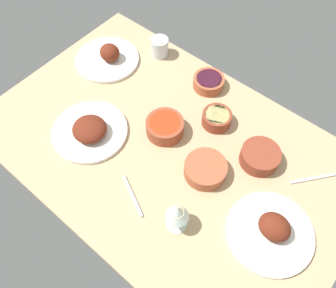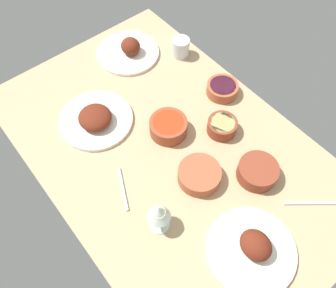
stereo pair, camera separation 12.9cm
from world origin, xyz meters
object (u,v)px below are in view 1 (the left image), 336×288
wine_glass (177,213)px  fork_loose (315,178)px  bowl_potatoes (217,118)px  spoon_loose (133,196)px  plate_far_side (271,231)px  plate_center_main (90,130)px  water_tumbler (160,47)px  bowl_soup (205,169)px  plate_near_viewer (108,57)px  bowl_sauce (165,127)px  bowl_onions (209,82)px  bowl_pasta (260,156)px

wine_glass → fork_loose: wine_glass is taller
bowl_potatoes → wine_glass: 45.11cm
spoon_loose → plate_far_side: bearing=-131.1°
plate_center_main → fork_loose: size_ratio=1.55×
plate_far_side → water_tumbler: plate_far_side is taller
bowl_soup → wine_glass: wine_glass is taller
plate_far_side → bowl_potatoes: 46.87cm
plate_far_side → spoon_loose: bearing=23.7°
plate_center_main → water_tumbler: (7.79, -50.56, 1.82)cm
plate_near_viewer → fork_loose: size_ratio=1.50×
plate_far_side → fork_loose: 27.72cm
plate_center_main → wine_glass: size_ratio=2.08×
spoon_loose → bowl_soup: bearing=-95.5°
plate_far_side → water_tumbler: 91.07cm
bowl_sauce → water_tumbler: water_tumbler is taller
bowl_sauce → spoon_loose: bowl_sauce is taller
bowl_onions → wine_glass: bearing=116.5°
plate_center_main → bowl_sauce: bearing=-138.3°
water_tumbler → spoon_loose: 70.72cm
bowl_potatoes → bowl_soup: size_ratio=0.75×
plate_far_side → bowl_pasta: (17.42, -20.95, 0.93)cm
plate_near_viewer → plate_far_side: plate_near_viewer is taller
plate_far_side → bowl_sauce: size_ratio=1.96×
wine_glass → spoon_loose: bearing=6.2°
plate_near_viewer → bowl_soup: 69.38cm
bowl_soup → bowl_sauce: bearing=-11.8°
bowl_onions → bowl_sauce: 29.90cm
plate_far_side → water_tumbler: (81.65, -40.29, 1.89)cm
water_tumbler → fork_loose: 84.84cm
fork_loose → water_tumbler: bearing=-59.5°
bowl_soup → bowl_onions: bearing=-55.6°
plate_near_viewer → bowl_potatoes: size_ratio=2.47×
water_tumbler → fork_loose: water_tumbler is taller
plate_near_viewer → wine_glass: wine_glass is taller
bowl_pasta → bowl_sauce: size_ratio=0.98×
fork_loose → plate_far_side: bearing=34.7°
bowl_pasta → wine_glass: wine_glass is taller
plate_far_side → wine_glass: (25.41, 17.15, 7.63)cm
bowl_onions → wine_glass: wine_glass is taller
spoon_loose → plate_near_viewer: bearing=-12.7°
plate_near_viewer → water_tumbler: bearing=-129.7°
bowl_onions → bowl_potatoes: size_ratio=1.14×
bowl_pasta → plate_center_main: bearing=28.9°
wine_glass → spoon_loose: 20.52cm
spoon_loose → bowl_onions: bearing=-55.2°
plate_center_main → fork_loose: plate_center_main is taller
plate_center_main → water_tumbler: bearing=-81.2°
bowl_sauce → spoon_loose: size_ratio=0.87×
plate_far_side → bowl_soup: size_ratio=1.87×
bowl_potatoes → fork_loose: 41.85cm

